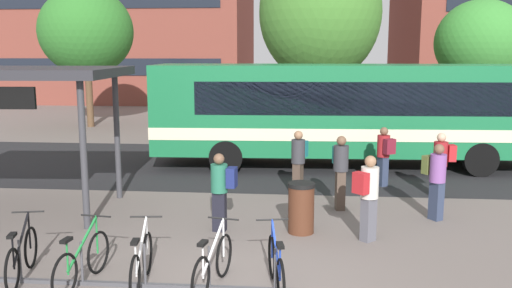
% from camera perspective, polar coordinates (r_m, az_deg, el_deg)
% --- Properties ---
extents(bus_lane_asphalt, '(80.00, 7.20, 0.01)m').
position_cam_1_polar(bus_lane_asphalt, '(17.66, 1.74, -2.20)').
color(bus_lane_asphalt, '#232326').
rests_on(bus_lane_asphalt, ground).
extents(city_bus, '(12.11, 3.03, 3.20)m').
position_cam_1_polar(city_bus, '(17.40, 9.33, 3.40)').
color(city_bus, '#196B3D').
rests_on(city_bus, ground).
extents(bike_rack, '(5.04, 0.09, 0.70)m').
position_cam_1_polar(bike_rack, '(8.99, -11.36, -13.76)').
color(bike_rack, '#47474C').
rests_on(bike_rack, ground).
extents(parked_bicycle_black_0, '(0.57, 1.69, 0.99)m').
position_cam_1_polar(parked_bicycle_black_0, '(9.72, -23.04, -10.67)').
color(parked_bicycle_black_0, black).
rests_on(parked_bicycle_black_0, ground).
extents(parked_bicycle_green_1, '(0.52, 1.72, 0.99)m').
position_cam_1_polar(parked_bicycle_green_1, '(9.18, -17.52, -11.55)').
color(parked_bicycle_green_1, black).
rests_on(parked_bicycle_green_1, ground).
extents(parked_bicycle_white_2, '(0.52, 1.72, 0.99)m').
position_cam_1_polar(parked_bicycle_white_2, '(8.90, -11.75, -11.98)').
color(parked_bicycle_white_2, black).
rests_on(parked_bicycle_white_2, ground).
extents(parked_bicycle_white_3, '(0.54, 1.70, 0.99)m').
position_cam_1_polar(parked_bicycle_white_3, '(8.67, -4.47, -12.39)').
color(parked_bicycle_white_3, black).
rests_on(parked_bicycle_white_3, ground).
extents(parked_bicycle_blue_4, '(0.53, 1.70, 0.99)m').
position_cam_1_polar(parked_bicycle_blue_4, '(8.58, 2.09, -12.60)').
color(parked_bicycle_blue_4, black).
rests_on(parked_bicycle_blue_4, ground).
extents(commuter_teal_pack_0, '(0.47, 0.60, 1.68)m').
position_cam_1_polar(commuter_teal_pack_0, '(13.79, 4.43, -1.52)').
color(commuter_teal_pack_0, '#47382D').
rests_on(commuter_teal_pack_0, ground).
extents(commuter_red_pack_1, '(0.53, 0.36, 1.64)m').
position_cam_1_polar(commuter_red_pack_1, '(14.33, 18.64, -1.68)').
color(commuter_red_pack_1, '#2D3851').
rests_on(commuter_red_pack_1, ground).
extents(commuter_red_pack_2, '(0.59, 0.58, 1.68)m').
position_cam_1_polar(commuter_red_pack_2, '(10.73, 11.52, -4.94)').
color(commuter_red_pack_2, '#565660').
rests_on(commuter_red_pack_2, ground).
extents(commuter_navy_pack_3, '(0.55, 0.38, 1.60)m').
position_cam_1_polar(commuter_navy_pack_3, '(11.14, -3.63, -4.44)').
color(commuter_navy_pack_3, black).
rests_on(commuter_navy_pack_3, ground).
extents(commuter_maroon_pack_4, '(0.52, 0.61, 1.61)m').
position_cam_1_polar(commuter_maroon_pack_4, '(15.18, 13.10, -0.87)').
color(commuter_maroon_pack_4, '#2D3851').
rests_on(commuter_maroon_pack_4, ground).
extents(commuter_teal_pack_5, '(0.38, 0.56, 1.72)m').
position_cam_1_polar(commuter_teal_pack_5, '(12.77, 8.72, -2.36)').
color(commuter_teal_pack_5, '#47382D').
rests_on(commuter_teal_pack_5, ground).
extents(commuter_olive_pack_6, '(0.55, 0.60, 1.67)m').
position_cam_1_polar(commuter_olive_pack_6, '(12.50, 18.13, -3.18)').
color(commuter_olive_pack_6, '#2D3851').
rests_on(commuter_olive_pack_6, ground).
extents(trash_bin, '(0.55, 0.55, 1.03)m').
position_cam_1_polar(trash_bin, '(11.17, 4.69, -6.57)').
color(trash_bin, '#4C2819').
rests_on(trash_bin, ground).
extents(street_tree_0, '(3.81, 3.81, 5.75)m').
position_cam_1_polar(street_tree_0, '(25.45, 22.21, 9.66)').
color(street_tree_0, brown).
rests_on(street_tree_0, ground).
extents(street_tree_1, '(5.19, 5.19, 8.20)m').
position_cam_1_polar(street_tree_1, '(24.26, 6.64, 13.35)').
color(street_tree_1, brown).
rests_on(street_tree_1, ground).
extents(street_tree_2, '(4.37, 4.37, 6.55)m').
position_cam_1_polar(street_tree_2, '(27.51, -17.15, 11.04)').
color(street_tree_2, brown).
rests_on(street_tree_2, ground).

